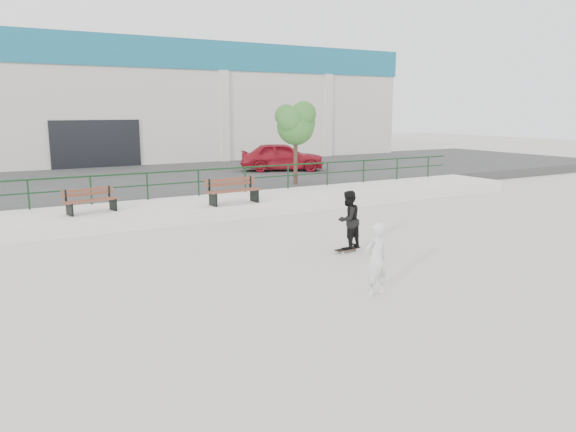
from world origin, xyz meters
TOP-DOWN VIEW (x-y plane):
  - ground at (0.00, 0.00)m, footprint 120.00×120.00m
  - ledge at (0.00, 9.50)m, footprint 30.00×3.00m
  - parking_strip at (0.00, 18.00)m, footprint 60.00×14.00m
  - railing at (-0.00, 10.80)m, footprint 28.00×0.06m
  - commercial_building at (-0.00, 31.99)m, footprint 44.20×16.33m
  - bench_left at (-3.34, 9.17)m, footprint 1.80×0.85m
  - bench_right at (1.38, 8.47)m, footprint 2.00×0.67m
  - tree at (6.03, 11.86)m, footprint 2.05×1.82m
  - red_car at (8.29, 17.05)m, footprint 4.87×3.56m
  - skateboard at (1.95, 2.44)m, footprint 0.80×0.30m
  - standing_skater at (1.95, 2.44)m, footprint 0.91×0.80m
  - seated_skater at (0.31, -0.76)m, footprint 0.58×0.40m

SIDE VIEW (x-z plane):
  - ground at x=0.00m, z-range 0.00..0.00m
  - skateboard at x=1.95m, z-range 0.03..0.12m
  - ledge at x=0.00m, z-range 0.00..0.50m
  - parking_strip at x=0.00m, z-range 0.00..0.50m
  - seated_skater at x=0.31m, z-range 0.00..1.54m
  - standing_skater at x=1.95m, z-range 0.09..1.67m
  - bench_left at x=-3.34m, z-range 0.50..1.29m
  - bench_right at x=1.38m, z-range 0.50..1.41m
  - railing at x=0.00m, z-range 0.73..1.76m
  - red_car at x=8.29m, z-range 0.50..2.04m
  - tree at x=6.03m, z-range 1.41..5.06m
  - commercial_building at x=0.00m, z-range 0.58..8.58m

